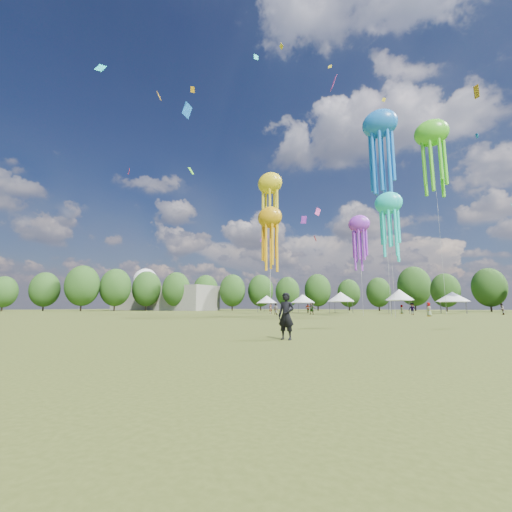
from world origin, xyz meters
The scene contains 10 objects.
ground centered at (0.00, 0.00, 0.00)m, with size 300.00×300.00×0.00m, color #384416.
observer_main centered at (8.91, -0.72, 0.87)m, with size 0.63×0.42×1.74m, color black.
spectator_near centered at (-9.03, 33.98, 0.88)m, with size 0.85×0.66×1.75m, color gray.
spectators_far centered at (2.70, 43.65, 0.91)m, with size 34.66×17.52×1.93m.
festival_tents centered at (-1.44, 53.72, 3.04)m, with size 41.45×11.23×4.32m.
show_kites centered at (1.01, 38.69, 21.06)m, with size 32.60×19.41×31.02m.
small_kites centered at (-1.22, 41.47, 32.44)m, with size 73.32×65.87×46.09m.
treeline centered at (-3.87, 62.51, 6.54)m, with size 201.57×95.24×13.43m.
hangar centered at (-72.00, 72.00, 4.00)m, with size 40.00×12.00×8.00m, color gray.
radome centered at (-88.00, 78.00, 9.99)m, with size 9.00×9.00×16.00m.
Camera 1 is at (14.24, -12.11, 1.20)m, focal length 23.36 mm.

